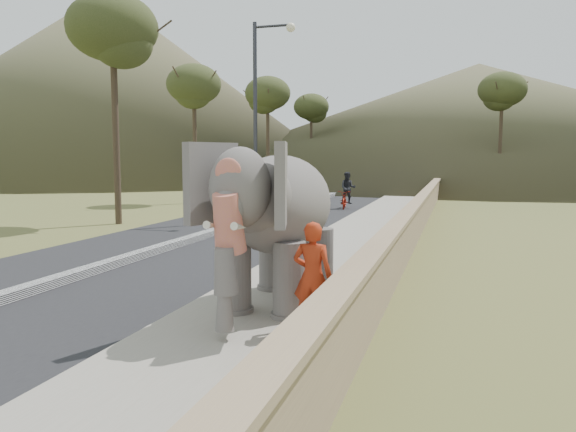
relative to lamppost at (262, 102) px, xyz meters
name	(u,v)px	position (x,y,z in m)	size (l,w,h in m)	color
ground	(148,424)	(4.69, -16.85, -4.87)	(160.00, 160.00, 0.00)	olive
road	(177,247)	(-0.31, -6.85, -4.86)	(7.00, 120.00, 0.03)	black
median	(177,244)	(-0.31, -6.85, -4.76)	(0.35, 120.00, 0.22)	black
walkway	(342,253)	(4.69, -6.85, -4.80)	(3.00, 120.00, 0.15)	#9E9687
parapet	(404,239)	(6.34, -6.85, -4.32)	(0.30, 120.00, 1.10)	tan
lamppost	(262,102)	(0.00, 0.00, 0.00)	(1.76, 0.36, 8.00)	#2F3034
signboard	(264,182)	(0.19, -0.34, -3.23)	(0.60, 0.08, 2.40)	#2D2D33
hill_left	(108,86)	(-33.31, 38.15, 6.13)	(60.00, 60.00, 22.00)	brown
hill_far	(477,121)	(9.69, 53.15, 2.13)	(80.00, 80.00, 14.00)	brown
elephant_and_man	(280,226)	(4.71, -12.43, -3.37)	(2.27, 3.85, 2.73)	slate
motorcyclist	(346,195)	(2.23, 6.37, -4.14)	(1.03, 1.85, 1.88)	maroon
trees	(394,133)	(3.93, 12.01, -0.83)	(48.16, 45.01, 9.13)	#473828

